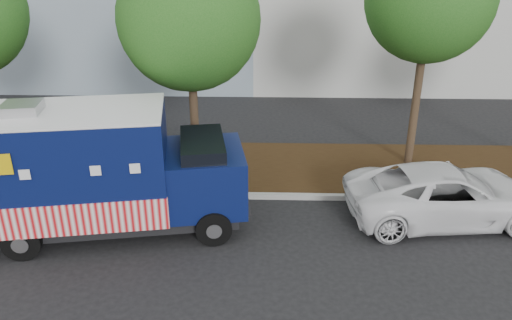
{
  "coord_description": "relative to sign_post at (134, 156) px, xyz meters",
  "views": [
    {
      "loc": [
        2.85,
        -11.72,
        6.96
      ],
      "look_at": [
        2.48,
        0.6,
        1.59
      ],
      "focal_mm": 35.0,
      "sensor_mm": 36.0,
      "label": 1
    }
  ],
  "objects": [
    {
      "name": "ground",
      "position": [
        1.16,
        -1.69,
        -1.2
      ],
      "size": [
        120.0,
        120.0,
        0.0
      ],
      "primitive_type": "plane",
      "color": "black",
      "rests_on": "ground"
    },
    {
      "name": "food_truck",
      "position": [
        -0.29,
        -2.13,
        0.4
      ],
      "size": [
        7.01,
        3.55,
        3.53
      ],
      "rotation": [
        0.0,
        0.0,
        0.17
      ],
      "color": "black",
      "rests_on": "ground"
    },
    {
      "name": "mulch_strip",
      "position": [
        1.16,
        1.81,
        -1.12
      ],
      "size": [
        120.0,
        4.0,
        0.15
      ],
      "primitive_type": "cube",
      "color": "black",
      "rests_on": "ground"
    },
    {
      "name": "curb",
      "position": [
        1.16,
        -0.29,
        -1.12
      ],
      "size": [
        120.0,
        0.18,
        0.15
      ],
      "primitive_type": "cube",
      "color": "#9E9E99",
      "rests_on": "ground"
    },
    {
      "name": "tree_b",
      "position": [
        1.66,
        1.14,
        3.75
      ],
      "size": [
        4.1,
        4.1,
        7.01
      ],
      "color": "#38281C",
      "rests_on": "ground"
    },
    {
      "name": "white_car",
      "position": [
        8.78,
        -1.3,
        -0.45
      ],
      "size": [
        5.6,
        3.03,
        1.49
      ],
      "primitive_type": "imported",
      "rotation": [
        0.0,
        0.0,
        1.68
      ],
      "color": "white",
      "rests_on": "ground"
    },
    {
      "name": "sign_post",
      "position": [
        0.0,
        0.0,
        0.0
      ],
      "size": [
        0.06,
        0.06,
        2.4
      ],
      "primitive_type": "cube",
      "color": "#473828",
      "rests_on": "ground"
    }
  ]
}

